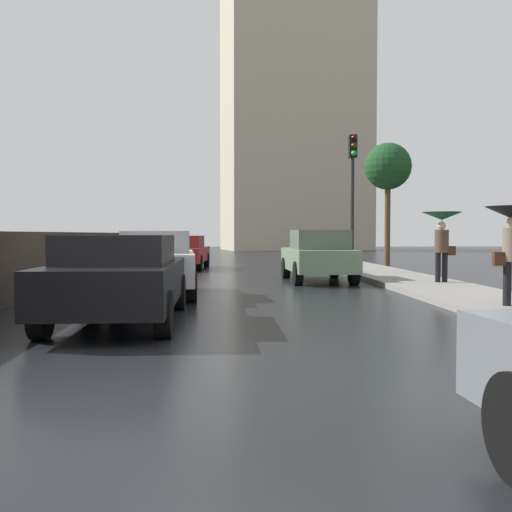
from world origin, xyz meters
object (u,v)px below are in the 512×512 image
(car_red_mid_road, at_px, (182,251))
(car_green_behind_camera, at_px, (318,255))
(traffic_light, at_px, (353,177))
(street_tree_near, at_px, (388,168))
(car_white_far_lane, at_px, (157,263))
(pedestrian_with_umbrella_far, at_px, (442,227))
(car_black_far_ahead, at_px, (120,276))

(car_red_mid_road, height_order, car_green_behind_camera, car_green_behind_camera)
(traffic_light, height_order, street_tree_near, street_tree_near)
(car_white_far_lane, height_order, pedestrian_with_umbrella_far, pedestrian_with_umbrella_far)
(car_red_mid_road, bearing_deg, traffic_light, 147.55)
(car_white_far_lane, distance_m, street_tree_near, 15.22)
(pedestrian_with_umbrella_far, bearing_deg, car_green_behind_camera, -32.06)
(car_red_mid_road, relative_size, car_green_behind_camera, 1.13)
(car_white_far_lane, bearing_deg, car_green_behind_camera, -141.75)
(pedestrian_with_umbrella_far, bearing_deg, car_black_far_ahead, 41.30)
(car_black_far_ahead, bearing_deg, pedestrian_with_umbrella_far, -142.27)
(car_green_behind_camera, bearing_deg, pedestrian_with_umbrella_far, -36.29)
(car_red_mid_road, xyz_separation_m, car_black_far_ahead, (0.13, -14.44, 0.04))
(car_red_mid_road, bearing_deg, car_white_far_lane, 94.48)
(car_green_behind_camera, xyz_separation_m, car_white_far_lane, (-4.23, -3.89, -0.02))
(car_black_far_ahead, xyz_separation_m, street_tree_near, (8.63, 16.04, 3.53))
(car_red_mid_road, bearing_deg, car_green_behind_camera, 127.20)
(car_white_far_lane, bearing_deg, street_tree_near, -129.52)
(pedestrian_with_umbrella_far, bearing_deg, street_tree_near, -94.93)
(car_green_behind_camera, distance_m, traffic_light, 3.74)
(pedestrian_with_umbrella_far, height_order, traffic_light, traffic_light)
(car_black_far_ahead, height_order, car_white_far_lane, car_white_far_lane)
(car_green_behind_camera, relative_size, street_tree_near, 0.75)
(car_red_mid_road, xyz_separation_m, street_tree_near, (8.76, 1.60, 3.57))
(car_green_behind_camera, distance_m, pedestrian_with_umbrella_far, 3.66)
(car_red_mid_road, bearing_deg, street_tree_near, -166.42)
(pedestrian_with_umbrella_far, distance_m, traffic_light, 4.90)
(car_black_far_ahead, xyz_separation_m, pedestrian_with_umbrella_far, (7.26, 5.79, 0.84))
(car_black_far_ahead, relative_size, street_tree_near, 0.85)
(car_black_far_ahead, relative_size, traffic_light, 1.00)
(car_white_far_lane, bearing_deg, pedestrian_with_umbrella_far, -169.83)
(car_green_behind_camera, relative_size, pedestrian_with_umbrella_far, 2.19)
(car_white_far_lane, relative_size, traffic_light, 0.89)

